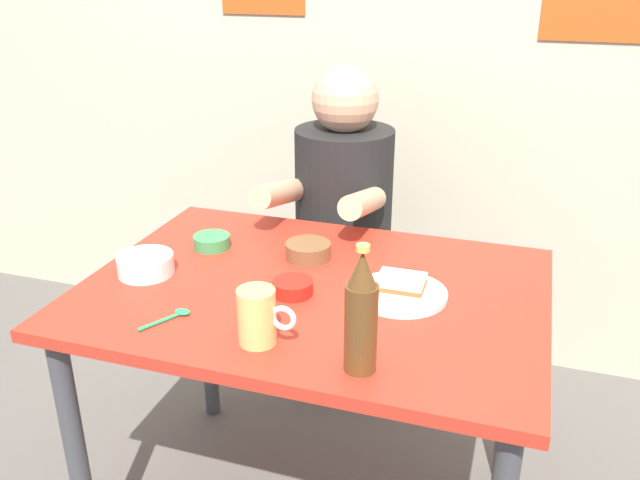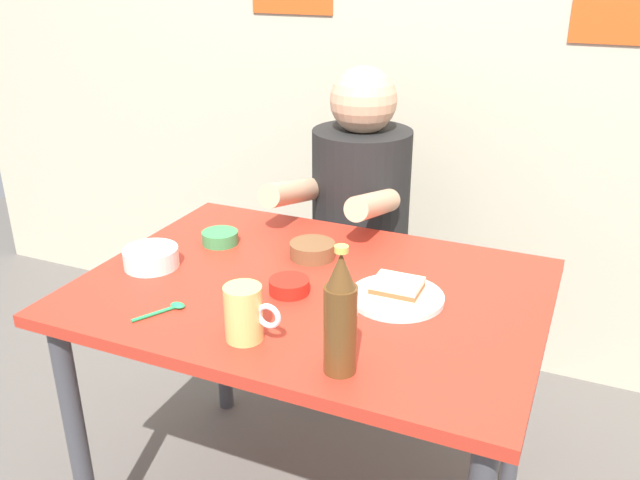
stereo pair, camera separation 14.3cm
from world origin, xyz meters
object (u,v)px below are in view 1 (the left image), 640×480
(beer_bottle, at_px, (361,315))
(stool, at_px, (342,302))
(plate_orange, at_px, (400,294))
(beer_mug, at_px, (258,316))
(condiment_bowl_brown, at_px, (308,250))
(person_seated, at_px, (343,192))
(sandwich, at_px, (401,284))
(dining_table, at_px, (314,319))

(beer_bottle, bearing_deg, stool, 108.00)
(plate_orange, xyz_separation_m, beer_mug, (-0.24, -0.29, 0.05))
(plate_orange, height_order, beer_mug, beer_mug)
(condiment_bowl_brown, bearing_deg, beer_mug, -84.80)
(stool, relative_size, beer_mug, 3.57)
(person_seated, distance_m, condiment_bowl_brown, 0.47)
(condiment_bowl_brown, bearing_deg, sandwich, -26.39)
(sandwich, distance_m, beer_bottle, 0.33)
(plate_orange, distance_m, sandwich, 0.02)
(sandwich, xyz_separation_m, beer_bottle, (-0.01, -0.32, 0.09))
(beer_bottle, bearing_deg, condiment_bowl_brown, 120.00)
(beer_mug, bearing_deg, sandwich, 50.51)
(plate_orange, bearing_deg, person_seated, 117.63)
(sandwich, xyz_separation_m, beer_mug, (-0.24, -0.29, 0.03))
(stool, height_order, person_seated, person_seated)
(plate_orange, bearing_deg, beer_mug, -129.49)
(person_seated, bearing_deg, stool, 90.00)
(sandwich, height_order, condiment_bowl_brown, sandwich)
(beer_mug, distance_m, beer_bottle, 0.23)
(sandwich, bearing_deg, plate_orange, 0.00)
(stool, height_order, beer_bottle, beer_bottle)
(dining_table, distance_m, sandwich, 0.25)
(sandwich, bearing_deg, person_seated, 117.63)
(plate_orange, distance_m, condiment_bowl_brown, 0.31)
(beer_mug, relative_size, condiment_bowl_brown, 1.05)
(beer_mug, bearing_deg, plate_orange, 50.51)
(dining_table, xyz_separation_m, condiment_bowl_brown, (-0.06, 0.15, 0.12))
(dining_table, bearing_deg, person_seated, 99.82)
(condiment_bowl_brown, bearing_deg, dining_table, -66.37)
(dining_table, relative_size, plate_orange, 5.00)
(dining_table, distance_m, stool, 0.71)
(plate_orange, xyz_separation_m, condiment_bowl_brown, (-0.28, 0.14, 0.02))
(stool, height_order, sandwich, sandwich)
(sandwich, bearing_deg, condiment_bowl_brown, 153.61)
(person_seated, height_order, plate_orange, person_seated)
(stool, xyz_separation_m, condiment_bowl_brown, (0.04, -0.48, 0.41))
(stool, distance_m, beer_bottle, 1.11)
(person_seated, distance_m, plate_orange, 0.69)
(person_seated, relative_size, sandwich, 6.54)
(dining_table, height_order, beer_mug, beer_mug)
(stool, bearing_deg, sandwich, -62.80)
(person_seated, xyz_separation_m, plate_orange, (0.32, -0.61, -0.02))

